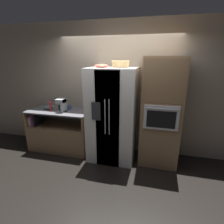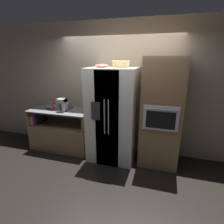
% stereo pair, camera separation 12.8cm
% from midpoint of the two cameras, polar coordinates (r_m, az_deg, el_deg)
% --- Properties ---
extents(ground_plane, '(20.00, 20.00, 0.00)m').
position_cam_midpoint_polar(ground_plane, '(3.90, -0.74, -14.64)').
color(ground_plane, black).
extents(wall_back, '(12.00, 0.06, 2.80)m').
position_cam_midpoint_polar(wall_back, '(3.85, 1.08, 7.38)').
color(wall_back, tan).
rests_on(wall_back, ground_plane).
extents(counter_left, '(1.39, 0.68, 0.94)m').
position_cam_midpoint_polar(counter_left, '(4.31, -17.07, -7.06)').
color(counter_left, '#93704C').
rests_on(counter_left, ground_plane).
extents(refrigerator, '(0.94, 0.83, 1.89)m').
position_cam_midpoint_polar(refrigerator, '(3.56, -0.86, -1.03)').
color(refrigerator, white).
rests_on(refrigerator, ground_plane).
extents(wall_oven, '(0.74, 0.72, 2.09)m').
position_cam_midpoint_polar(wall_oven, '(3.49, 14.60, -0.20)').
color(wall_oven, '#93704C').
rests_on(wall_oven, ground_plane).
extents(wicker_basket, '(0.34, 0.34, 0.12)m').
position_cam_midpoint_polar(wicker_basket, '(3.43, 1.73, 15.48)').
color(wicker_basket, tan).
rests_on(wicker_basket, refrigerator).
extents(fruit_bowl, '(0.27, 0.27, 0.06)m').
position_cam_midpoint_polar(fruit_bowl, '(3.42, -4.63, 14.83)').
color(fruit_bowl, '#DB664C').
rests_on(fruit_bowl, refrigerator).
extents(bottle_tall, '(0.06, 0.06, 0.26)m').
position_cam_midpoint_polar(bottle_tall, '(4.09, -20.27, 1.95)').
color(bottle_tall, maroon).
rests_on(bottle_tall, counter_left).
extents(mug, '(0.13, 0.10, 0.10)m').
position_cam_midpoint_polar(mug, '(4.08, -14.81, 1.47)').
color(mug, '#384C7A').
rests_on(mug, counter_left).
extents(mixing_bowl, '(0.23, 0.23, 0.07)m').
position_cam_midpoint_polar(mixing_bowl, '(4.28, -20.64, 1.48)').
color(mixing_bowl, '#668C99').
rests_on(mixing_bowl, counter_left).
extents(coffee_maker, '(0.17, 0.20, 0.28)m').
position_cam_midpoint_polar(coffee_maker, '(3.93, -16.92, 2.29)').
color(coffee_maker, '#B2B2B7').
rests_on(coffee_maker, counter_left).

